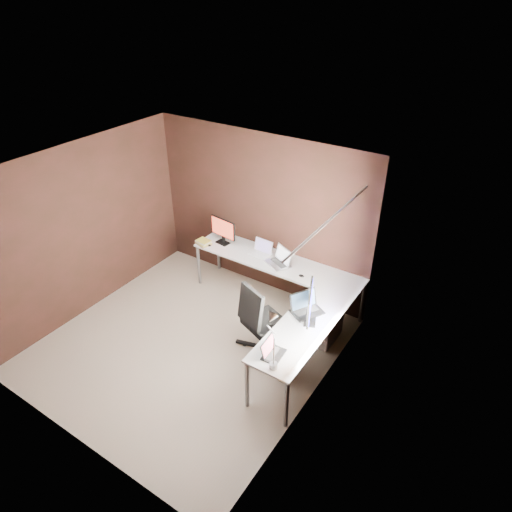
{
  "coord_description": "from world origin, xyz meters",
  "views": [
    {
      "loc": [
        3.31,
        -3.4,
        4.32
      ],
      "look_at": [
        0.48,
        0.95,
        1.1
      ],
      "focal_mm": 32.0,
      "sensor_mm": 36.0,
      "label": 1
    }
  ],
  "objects": [
    {
      "name": "desk_lamp",
      "position": [
        1.48,
        -0.28,
        1.14
      ],
      "size": [
        0.2,
        0.24,
        0.65
      ],
      "rotation": [
        0.0,
        0.0,
        0.12
      ],
      "color": "slate",
      "rests_on": "desk"
    },
    {
      "name": "laptop_white",
      "position": [
        0.17,
        1.56,
        0.78
      ],
      "size": [
        0.32,
        0.24,
        0.21
      ],
      "rotation": [
        0.0,
        0.0,
        -0.06
      ],
      "color": "white",
      "rests_on": "desk"
    },
    {
      "name": "book_stack",
      "position": [
        -0.73,
        1.3,
        0.76
      ],
      "size": [
        0.27,
        0.24,
        0.07
      ],
      "rotation": [
        0.0,
        0.0,
        -0.21
      ],
      "color": "#9A8252",
      "rests_on": "desk"
    },
    {
      "name": "laptop_silver",
      "position": [
        0.55,
        1.47,
        0.78
      ],
      "size": [
        0.44,
        0.39,
        0.24
      ],
      "rotation": [
        0.0,
        0.0,
        -0.45
      ],
      "color": "silver",
      "rests_on": "desk"
    },
    {
      "name": "mouse_left",
      "position": [
        -0.63,
        1.3,
        0.75
      ],
      "size": [
        0.08,
        0.06,
        0.03
      ],
      "primitive_type": "ellipsoid",
      "rotation": [
        0.0,
        0.0,
        0.05
      ],
      "color": "black",
      "rests_on": "desk"
    },
    {
      "name": "laptop_black_big",
      "position": [
        1.38,
        0.7,
        0.78
      ],
      "size": [
        0.42,
        0.46,
        0.25
      ],
      "rotation": [
        0.0,
        0.0,
        1.06
      ],
      "color": "black",
      "rests_on": "desk"
    },
    {
      "name": "laptop_black_small",
      "position": [
        1.42,
        -0.18,
        0.77
      ],
      "size": [
        0.22,
        0.29,
        0.19
      ],
      "rotation": [
        0.0,
        0.0,
        1.64
      ],
      "color": "black",
      "rests_on": "desk"
    },
    {
      "name": "mouse_corner",
      "position": [
        0.98,
        1.34,
        0.75
      ],
      "size": [
        0.09,
        0.07,
        0.03
      ],
      "primitive_type": "ellipsoid",
      "rotation": [
        0.0,
        0.0,
        0.3
      ],
      "color": "black",
      "rests_on": "desk"
    },
    {
      "name": "office_chair",
      "position": [
        0.9,
        0.45,
        0.32
      ],
      "size": [
        0.61,
        0.64,
        1.08
      ],
      "rotation": [
        0.0,
        0.0,
        -0.36
      ],
      "color": "black",
      "rests_on": "ground"
    },
    {
      "name": "room",
      "position": [
        0.34,
        0.07,
        1.28
      ],
      "size": [
        3.6,
        3.6,
        2.5
      ],
      "color": "tan",
      "rests_on": "ground"
    },
    {
      "name": "monitor_left",
      "position": [
        -0.5,
        1.51,
        0.96
      ],
      "size": [
        0.48,
        0.16,
        0.42
      ],
      "rotation": [
        0.0,
        0.0,
        -0.13
      ],
      "color": "black",
      "rests_on": "desk"
    },
    {
      "name": "wastebasket",
      "position": [
        1.39,
        0.24,
        0.14
      ],
      "size": [
        0.25,
        0.25,
        0.29
      ],
      "primitive_type": "cylinder",
      "rotation": [
        0.0,
        0.0,
        0.01
      ],
      "color": "black",
      "rests_on": "ground"
    },
    {
      "name": "monitor_right",
      "position": [
        1.5,
        0.54,
        1.0
      ],
      "size": [
        0.25,
        0.54,
        0.48
      ],
      "rotation": [
        0.0,
        0.0,
        1.98
      ],
      "color": "black",
      "rests_on": "desk"
    },
    {
      "name": "desk",
      "position": [
        0.84,
        1.04,
        0.68
      ],
      "size": [
        2.65,
        2.25,
        0.73
      ],
      "color": "white",
      "rests_on": "ground"
    },
    {
      "name": "drawer_pedestal",
      "position": [
        1.43,
        1.15,
        0.3
      ],
      "size": [
        0.42,
        0.5,
        0.6
      ],
      "primitive_type": "cube",
      "color": "white",
      "rests_on": "ground"
    }
  ]
}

